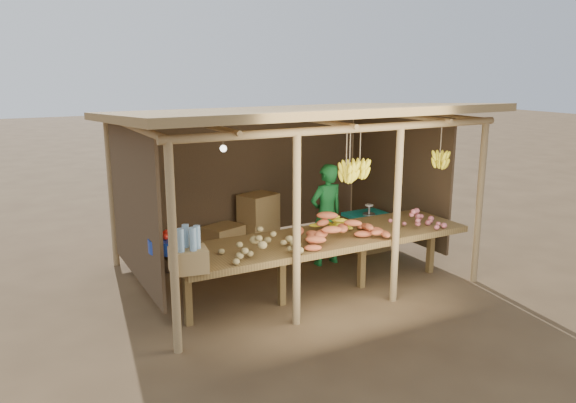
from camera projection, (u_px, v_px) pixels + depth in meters
name	position (u px, v px, depth m)	size (l,w,h in m)	color
ground	(288.00, 272.00, 8.06)	(60.00, 60.00, 0.00)	brown
stall_structure	(289.00, 138.00, 7.69)	(4.70, 3.50, 2.43)	#9B7B50
counter	(324.00, 241.00, 7.08)	(3.90, 1.05, 0.80)	brown
potato_heap	(263.00, 238.00, 6.39)	(0.89, 0.54, 0.36)	olive
sweet_potato_heap	(336.00, 224.00, 6.94)	(1.15, 0.69, 0.36)	#BD5530
onion_heap	(416.00, 216.00, 7.35)	(0.73, 0.44, 0.35)	#B5585D
banana_pile	(335.00, 219.00, 7.20)	(0.60, 0.36, 0.35)	yellow
tomato_basin	(167.00, 243.00, 6.47)	(0.44, 0.44, 0.23)	navy
bottle_box	(188.00, 254.00, 5.80)	(0.44, 0.37, 0.49)	#A17C48
vendor	(326.00, 215.00, 8.26)	(0.55, 0.36, 1.52)	#176B2A
tarp_crate	(367.00, 230.00, 9.02)	(0.67, 0.58, 0.78)	brown
carton_stack	(247.00, 227.00, 8.95)	(1.28, 0.61, 0.88)	#A17C48
burlap_sacks	(161.00, 257.00, 8.03)	(0.73, 0.38, 0.51)	#4E3924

